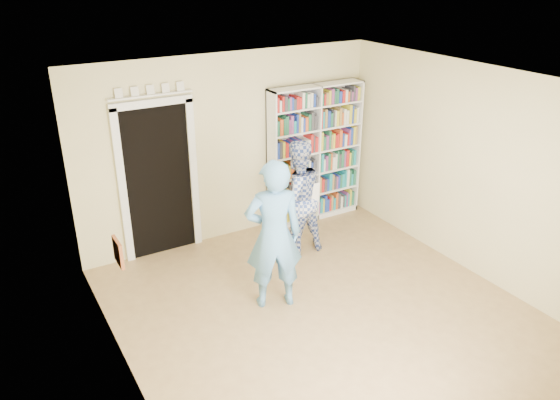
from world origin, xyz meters
name	(u,v)px	position (x,y,z in m)	size (l,w,h in m)	color
floor	(328,317)	(0.00, 0.00, 0.00)	(5.00, 5.00, 0.00)	olive
ceiling	(337,86)	(0.00, 0.00, 2.70)	(5.00, 5.00, 0.00)	white
wall_back	(231,148)	(0.00, 2.50, 1.35)	(4.50, 4.50, 0.00)	beige
wall_left	(123,267)	(-2.25, 0.00, 1.35)	(5.00, 5.00, 0.00)	beige
wall_right	(478,174)	(2.25, 0.00, 1.35)	(5.00, 5.00, 0.00)	beige
bookshelf	(315,153)	(1.35, 2.34, 1.08)	(1.56, 0.29, 2.14)	white
doorway	(158,174)	(-1.10, 2.48, 1.18)	(1.10, 0.08, 2.43)	black
wall_art	(118,252)	(-2.23, 0.20, 1.40)	(0.03, 0.25, 0.25)	brown
man_blue	(274,235)	(-0.40, 0.57, 0.92)	(0.67, 0.44, 1.84)	#5994C6
man_plaid	(297,198)	(0.53, 1.54, 0.82)	(0.80, 0.62, 1.64)	#314996
paper_sheet	(313,193)	(0.65, 1.33, 0.94)	(0.20, 0.01, 0.28)	white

